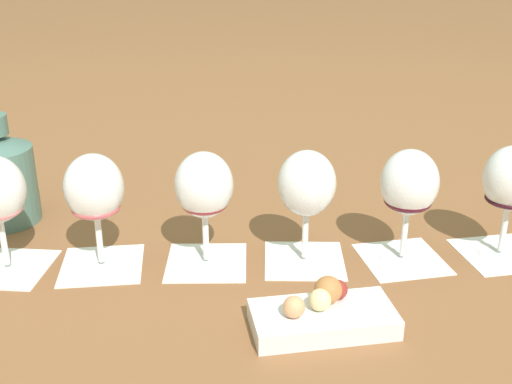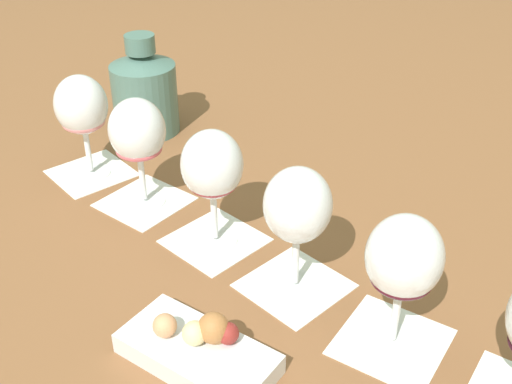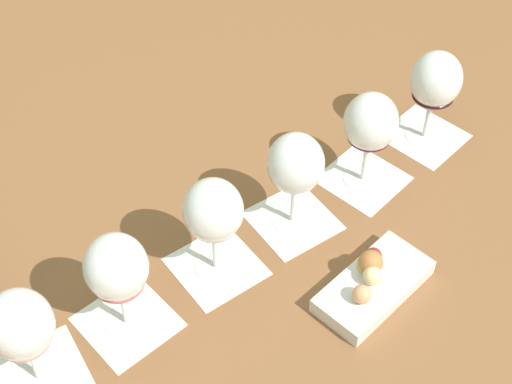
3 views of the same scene
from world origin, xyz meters
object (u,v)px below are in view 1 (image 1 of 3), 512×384
wine_glass_4 (409,187)px  snack_dish (323,314)px  wine_glass_3 (307,189)px  wine_glass_1 (94,192)px  wine_glass_5 (512,183)px  wine_glass_2 (204,190)px

wine_glass_4 → snack_dish: size_ratio=0.88×
snack_dish → wine_glass_3: bearing=48.3°
wine_glass_1 → wine_glass_5: size_ratio=1.00×
wine_glass_3 → wine_glass_5: size_ratio=1.00×
wine_glass_1 → wine_glass_2: (0.11, -0.10, -0.00)m
wine_glass_1 → wine_glass_2: 0.15m
wine_glass_2 → wine_glass_5: size_ratio=1.00×
wine_glass_3 → wine_glass_4: (0.10, -0.10, 0.00)m
wine_glass_2 → wine_glass_3: 0.14m
wine_glass_1 → wine_glass_3: (0.21, -0.19, -0.00)m
wine_glass_1 → wine_glass_3: same height
wine_glass_1 → snack_dish: size_ratio=0.88×
wine_glass_3 → snack_dish: (-0.11, -0.12, -0.09)m
wine_glass_2 → snack_dish: (-0.01, -0.22, -0.09)m
wine_glass_1 → wine_glass_5: bearing=-41.9°
wine_glass_4 → snack_dish: 0.23m
wine_glass_3 → wine_glass_1: bearing=137.6°
wine_glass_2 → wine_glass_4: size_ratio=1.00×
wine_glass_2 → wine_glass_5: (0.32, -0.29, 0.00)m
wine_glass_4 → wine_glass_5: 0.15m
wine_glass_2 → wine_glass_5: same height
wine_glass_4 → wine_glass_5: size_ratio=1.00×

